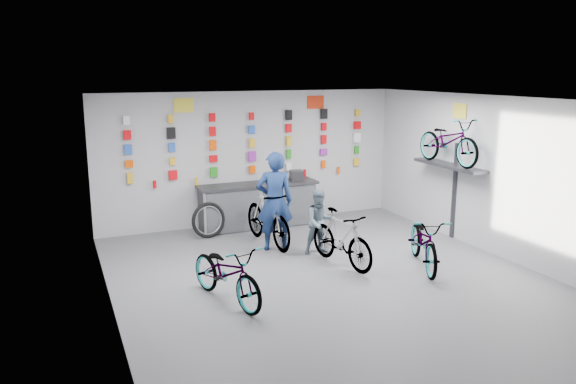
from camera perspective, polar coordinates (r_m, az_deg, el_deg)
name	(u,v)px	position (r m, az deg, el deg)	size (l,w,h in m)	color
floor	(330,280)	(9.58, 4.33, -8.88)	(8.00, 8.00, 0.00)	#525257
ceiling	(333,100)	(8.95, 4.64, 9.34)	(8.00, 8.00, 0.00)	white
wall_back	(251,158)	(12.78, -3.77, 3.46)	(7.00, 7.00, 0.00)	#B5B5B8
wall_front	(518,273)	(6.02, 22.33, -7.62)	(7.00, 7.00, 0.00)	#B5B5B8
wall_left	(108,214)	(8.19, -17.85, -2.12)	(8.00, 8.00, 0.00)	#B5B5B8
wall_right	(499,177)	(11.17, 20.66, 1.42)	(8.00, 8.00, 0.00)	#B5B5B8
counter	(258,206)	(12.55, -3.02, -1.41)	(2.70, 0.66, 1.00)	black
merch_wall	(250,145)	(12.65, -3.84, 4.78)	(5.57, 0.08, 1.57)	gold
wall_bracket	(450,169)	(11.95, 16.12, 2.22)	(0.39, 1.90, 2.00)	#333338
sign_left	(184,105)	(12.22, -10.56, 8.64)	(0.42, 0.02, 0.30)	yellow
sign_right	(316,102)	(13.24, 2.82, 9.10)	(0.42, 0.02, 0.30)	red
sign_side	(460,111)	(11.91, 17.03, 7.89)	(0.02, 0.40, 0.30)	yellow
bike_left	(227,273)	(8.59, -6.23, -8.14)	(0.62, 1.78, 0.94)	gray
bike_center	(341,238)	(10.13, 5.45, -4.70)	(0.48, 1.68, 1.01)	gray
bike_right	(424,241)	(10.28, 13.68, -4.88)	(0.64, 1.83, 0.96)	gray
bike_service	(268,217)	(11.25, -2.07, -2.54)	(0.54, 1.91, 1.15)	gray
bike_wall	(448,141)	(11.82, 15.99, 5.01)	(0.63, 1.80, 0.95)	gray
clerk	(275,201)	(10.85, -1.36, -0.94)	(0.71, 0.46, 1.94)	navy
customer	(320,222)	(10.72, 3.27, -3.07)	(0.60, 0.47, 1.24)	slate
spare_wheel	(208,220)	(11.87, -8.09, -2.86)	(0.77, 0.28, 0.76)	black
register	(296,175)	(12.76, 0.86, 1.70)	(0.28, 0.30, 0.22)	black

